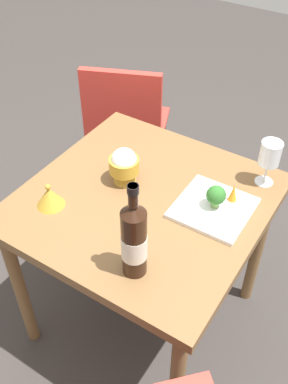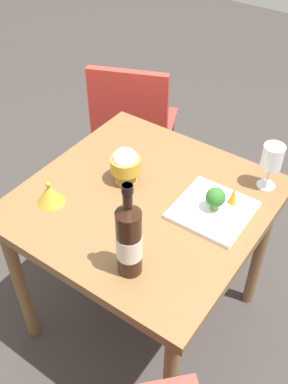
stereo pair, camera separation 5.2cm
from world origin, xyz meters
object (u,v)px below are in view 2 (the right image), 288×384
at_px(serving_plate, 213,210).
at_px(broccoli_floret, 216,198).
at_px(wine_bottle, 129,239).
at_px(rice_bowl, 125,164).
at_px(chair_near_window, 132,120).
at_px(rice_bowl_lid, 50,194).
at_px(wine_glass, 272,158).
at_px(carrot_garnish_left, 233,195).

xyz_separation_m(serving_plate, broccoli_floret, (-0.00, 0.00, 0.06)).
distance_m(wine_bottle, broccoli_floret, 0.38).
bearing_deg(rice_bowl, chair_near_window, -145.32).
xyz_separation_m(wine_bottle, rice_bowl_lid, (-0.08, -0.41, -0.10)).
relative_size(wine_glass, serving_plate, 0.71).
xyz_separation_m(wine_bottle, rice_bowl, (-0.33, -0.26, -0.06)).
xyz_separation_m(rice_bowl_lid, broccoli_floret, (-0.29, 0.49, 0.03)).
relative_size(wine_glass, broccoli_floret, 2.09).
height_order(wine_glass, carrot_garnish_left, wine_glass).
xyz_separation_m(wine_glass, serving_plate, (0.23, -0.09, -0.12)).
bearing_deg(rice_bowl_lid, broccoli_floret, 120.11).
height_order(wine_bottle, rice_bowl_lid, wine_bottle).
height_order(rice_bowl, serving_plate, rice_bowl).
height_order(wine_bottle, carrot_garnish_left, wine_bottle).
bearing_deg(serving_plate, broccoli_floret, 135.31).
height_order(wine_bottle, rice_bowl, wine_bottle).
xyz_separation_m(rice_bowl, serving_plate, (-0.04, 0.35, -0.07)).
height_order(chair_near_window, wine_bottle, wine_bottle).
bearing_deg(wine_bottle, wine_glass, 163.30).
height_order(rice_bowl, rice_bowl_lid, rice_bowl).
bearing_deg(rice_bowl, wine_glass, 121.56).
xyz_separation_m(wine_bottle, serving_plate, (-0.36, 0.09, -0.13)).
relative_size(wine_glass, rice_bowl_lid, 1.79).
xyz_separation_m(wine_bottle, carrot_garnish_left, (-0.43, 0.13, -0.09)).
distance_m(wine_bottle, serving_plate, 0.39).
bearing_deg(wine_bottle, rice_bowl, -141.37).
bearing_deg(carrot_garnish_left, chair_near_window, -121.84).
xyz_separation_m(chair_near_window, wine_glass, (0.33, 0.86, 0.34)).
bearing_deg(rice_bowl, rice_bowl_lid, -30.28).
distance_m(wine_glass, broccoli_floret, 0.26).
bearing_deg(serving_plate, wine_bottle, -13.26).
bearing_deg(chair_near_window, wine_glass, -43.77).
bearing_deg(carrot_garnish_left, serving_plate, -31.61).
bearing_deg(wine_glass, rice_bowl, -58.44).
bearing_deg(serving_plate, wine_glass, 158.17).
bearing_deg(rice_bowl_lid, carrot_garnish_left, 123.29).
bearing_deg(wine_glass, serving_plate, -21.83).
relative_size(broccoli_floret, carrot_garnish_left, 1.29).
bearing_deg(carrot_garnish_left, rice_bowl_lid, -56.71).
xyz_separation_m(wine_bottle, wine_glass, (-0.60, 0.18, -0.01)).
height_order(wine_glass, rice_bowl_lid, wine_glass).
relative_size(chair_near_window, wine_bottle, 2.51).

